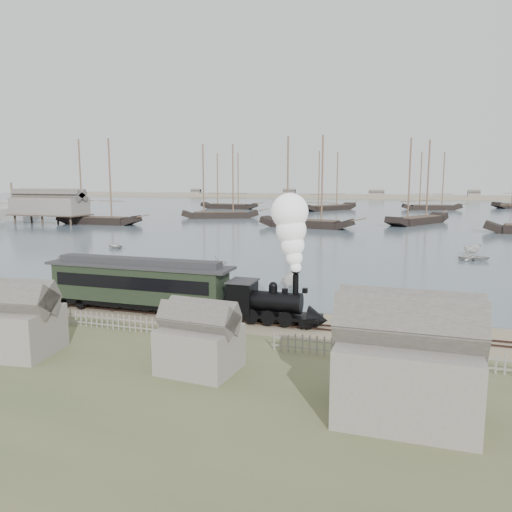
% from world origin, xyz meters
% --- Properties ---
extents(ground, '(600.00, 600.00, 0.00)m').
position_xyz_m(ground, '(0.00, 0.00, 0.00)').
color(ground, gray).
rests_on(ground, ground).
extents(harbor_water, '(600.00, 336.00, 0.06)m').
position_xyz_m(harbor_water, '(0.00, 170.00, 0.03)').
color(harbor_water, '#4B5D6B').
rests_on(harbor_water, ground).
extents(rail_track, '(120.00, 1.80, 0.16)m').
position_xyz_m(rail_track, '(0.00, -2.00, 0.04)').
color(rail_track, '#34221C').
rests_on(rail_track, ground).
extents(picket_fence_west, '(19.00, 0.10, 1.20)m').
position_xyz_m(picket_fence_west, '(-6.50, -7.00, 0.00)').
color(picket_fence_west, slate).
rests_on(picket_fence_west, ground).
extents(picket_fence_east, '(15.00, 0.10, 1.20)m').
position_xyz_m(picket_fence_east, '(12.50, -7.50, 0.00)').
color(picket_fence_east, slate).
rests_on(picket_fence_east, ground).
extents(shed_left, '(5.00, 4.00, 4.10)m').
position_xyz_m(shed_left, '(-10.00, -13.00, 0.00)').
color(shed_left, slate).
rests_on(shed_left, ground).
extents(shed_mid, '(4.00, 3.50, 3.60)m').
position_xyz_m(shed_mid, '(2.00, -12.00, 0.00)').
color(shed_mid, slate).
rests_on(shed_mid, ground).
extents(shed_right, '(6.00, 5.00, 5.10)m').
position_xyz_m(shed_right, '(13.00, -14.00, 0.00)').
color(shed_right, slate).
rests_on(shed_right, ground).
extents(far_spit, '(500.00, 20.00, 1.80)m').
position_xyz_m(far_spit, '(0.00, 250.00, 0.00)').
color(far_spit, '#9C8F71').
rests_on(far_spit, ground).
extents(locomotive, '(7.42, 2.77, 9.26)m').
position_xyz_m(locomotive, '(4.28, -2.00, 4.27)').
color(locomotive, black).
rests_on(locomotive, ground).
extents(passenger_coach, '(15.63, 3.01, 3.80)m').
position_xyz_m(passenger_coach, '(-7.88, -2.00, 2.38)').
color(passenger_coach, black).
rests_on(passenger_coach, ground).
extents(beached_dinghy, '(4.16, 4.55, 0.77)m').
position_xyz_m(beached_dinghy, '(-16.01, 0.61, 0.39)').
color(beached_dinghy, beige).
rests_on(beached_dinghy, ground).
extents(rowboat_0, '(4.23, 3.99, 0.71)m').
position_xyz_m(rowboat_0, '(-31.14, 17.59, 0.42)').
color(rowboat_0, beige).
rests_on(rowboat_0, harbor_water).
extents(rowboat_1, '(2.49, 2.84, 1.43)m').
position_xyz_m(rowboat_1, '(-9.74, 18.68, 0.78)').
color(rowboat_1, beige).
rests_on(rowboat_1, harbor_water).
extents(rowboat_2, '(3.56, 1.41, 1.36)m').
position_xyz_m(rowboat_2, '(1.60, 9.67, 0.74)').
color(rowboat_2, beige).
rests_on(rowboat_2, harbor_water).
extents(rowboat_3, '(3.10, 4.13, 0.81)m').
position_xyz_m(rowboat_3, '(20.32, 33.70, 0.47)').
color(rowboat_3, beige).
rests_on(rowboat_3, harbor_water).
extents(rowboat_5, '(3.43, 3.20, 1.32)m').
position_xyz_m(rowboat_5, '(20.61, 39.51, 0.72)').
color(rowboat_5, beige).
rests_on(rowboat_5, harbor_water).
extents(rowboat_6, '(3.87, 4.21, 0.71)m').
position_xyz_m(rowboat_6, '(-31.27, 29.45, 0.42)').
color(rowboat_6, beige).
rests_on(rowboat_6, harbor_water).
extents(schooner_0, '(21.11, 4.95, 20.00)m').
position_xyz_m(schooner_0, '(-58.94, 64.18, 10.06)').
color(schooner_0, black).
rests_on(schooner_0, harbor_water).
extents(schooner_1, '(20.97, 12.67, 20.00)m').
position_xyz_m(schooner_1, '(-38.53, 90.17, 10.06)').
color(schooner_1, black).
rests_on(schooner_1, harbor_water).
extents(schooner_2, '(21.48, 8.38, 20.00)m').
position_xyz_m(schooner_2, '(-10.40, 71.04, 10.06)').
color(schooner_2, black).
rests_on(schooner_2, harbor_water).
extents(schooner_3, '(15.20, 21.94, 20.00)m').
position_xyz_m(schooner_3, '(12.99, 88.07, 10.06)').
color(schooner_3, black).
rests_on(schooner_3, harbor_water).
extents(schooner_6, '(21.37, 6.21, 20.00)m').
position_xyz_m(schooner_6, '(-52.21, 132.10, 10.06)').
color(schooner_6, black).
rests_on(schooner_6, harbor_water).
extents(schooner_7, '(17.27, 23.44, 20.00)m').
position_xyz_m(schooner_7, '(-16.44, 134.25, 10.06)').
color(schooner_7, black).
rests_on(schooner_7, harbor_water).
extents(schooner_8, '(20.26, 9.35, 20.00)m').
position_xyz_m(schooner_8, '(17.18, 146.80, 10.06)').
color(schooner_8, black).
rests_on(schooner_8, harbor_water).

